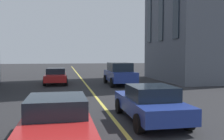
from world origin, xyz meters
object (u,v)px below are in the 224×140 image
(car_blue_parked_a, at_px, (120,74))
(car_blue_mid, at_px, (150,103))
(car_red_parked_b, at_px, (56,76))
(car_red_far, at_px, (57,122))

(car_blue_parked_a, bearing_deg, car_blue_mid, 172.91)
(car_red_parked_b, bearing_deg, car_blue_mid, -164.09)
(car_blue_mid, distance_m, car_red_parked_b, 14.05)
(car_red_parked_b, bearing_deg, car_red_far, -178.43)
(car_blue_parked_a, distance_m, car_red_parked_b, 5.64)
(car_blue_parked_a, xyz_separation_m, car_red_parked_b, (1.92, 5.29, -0.27))
(car_red_far, bearing_deg, car_red_parked_b, 1.57)
(car_blue_parked_a, distance_m, car_red_far, 14.60)
(car_blue_parked_a, relative_size, car_red_parked_b, 1.07)
(car_blue_parked_a, bearing_deg, car_red_parked_b, 70.09)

